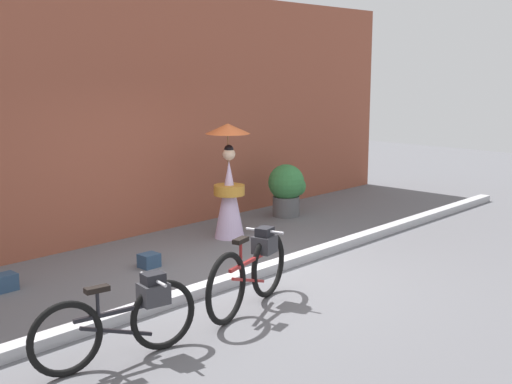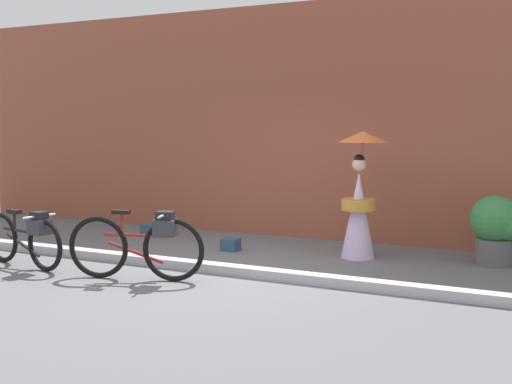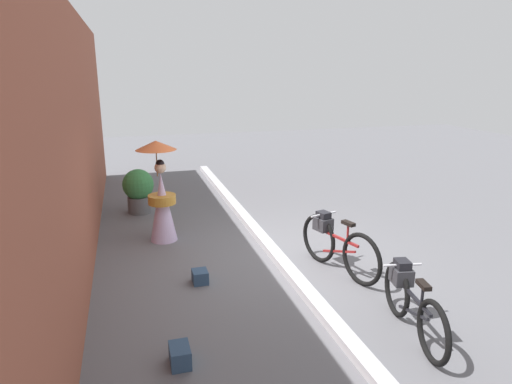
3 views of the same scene
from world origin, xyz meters
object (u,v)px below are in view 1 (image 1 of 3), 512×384
bicycle_near_officer (124,318)px  bicycle_far_side (251,269)px  potted_plant_by_door (287,188)px  backpack_spare (3,282)px  person_with_parasol (229,184)px  backpack_on_pavement (149,260)px

bicycle_near_officer → bicycle_far_side: (1.79, 0.09, 0.04)m
bicycle_far_side → potted_plant_by_door: potted_plant_by_door is taller
bicycle_near_officer → bicycle_far_side: bicycle_far_side is taller
bicycle_near_officer → backpack_spare: bicycle_near_officer is taller
person_with_parasol → backpack_spare: (-3.70, 0.14, -0.76)m
bicycle_near_officer → potted_plant_by_door: size_ratio=1.71×
bicycle_far_side → person_with_parasol: (2.05, 2.43, 0.42)m
bicycle_near_officer → potted_plant_by_door: (5.66, 2.86, 0.12)m
bicycle_near_officer → potted_plant_by_door: bearing=26.8°
potted_plant_by_door → person_with_parasol: bearing=-169.5°
person_with_parasol → backpack_on_pavement: size_ratio=7.16×
bicycle_far_side → backpack_on_pavement: 2.10m
person_with_parasol → backpack_on_pavement: 2.07m
bicycle_far_side → backpack_on_pavement: bicycle_far_side is taller
potted_plant_by_door → backpack_spare: size_ratio=3.08×
bicycle_far_side → backpack_spare: (-1.65, 2.57, -0.34)m
potted_plant_by_door → backpack_on_pavement: bearing=-169.2°
potted_plant_by_door → backpack_on_pavement: (-3.71, -0.70, -0.42)m
person_with_parasol → backpack_spare: bearing=177.8°
person_with_parasol → potted_plant_by_door: person_with_parasol is taller
backpack_spare → backpack_on_pavement: bearing=-15.7°
bicycle_far_side → potted_plant_by_door: size_ratio=1.79×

